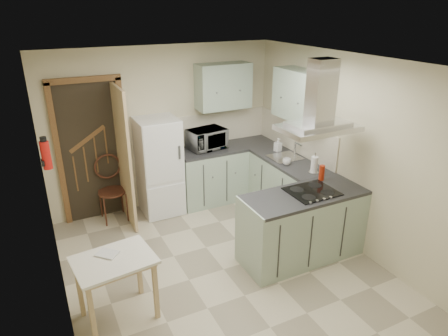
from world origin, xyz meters
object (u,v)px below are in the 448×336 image
drop_leaf_table (117,288)px  bentwood_chair (112,192)px  peninsula (303,225)px  microwave (207,139)px  extractor_hood (318,128)px  fridge (159,167)px

drop_leaf_table → bentwood_chair: bentwood_chair is taller
peninsula → microwave: 2.15m
extractor_hood → bentwood_chair: extractor_hood is taller
fridge → peninsula: fridge is taller
peninsula → bentwood_chair: (-1.95, 2.04, 0.00)m
fridge → bentwood_chair: fridge is taller
microwave → extractor_hood: bearing=-85.5°
fridge → bentwood_chair: bearing=174.9°
drop_leaf_table → microwave: (1.94, 2.07, 0.70)m
drop_leaf_table → peninsula: bearing=-5.6°
drop_leaf_table → bentwood_chair: bearing=72.5°
fridge → bentwood_chair: size_ratio=1.65×
extractor_hood → peninsula: bearing=180.0°
fridge → drop_leaf_table: fridge is taller
extractor_hood → fridge: bearing=123.8°
peninsula → drop_leaf_table: peninsula is taller
fridge → peninsula: bearing=-58.3°
peninsula → drop_leaf_table: bearing=-178.8°
extractor_hood → drop_leaf_table: 2.80m
bentwood_chair → microwave: size_ratio=1.58×
peninsula → drop_leaf_table: 2.35m
microwave → bentwood_chair: bearing=169.6°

